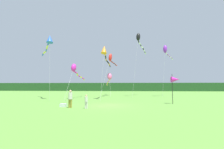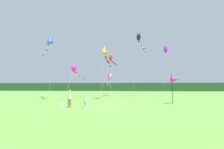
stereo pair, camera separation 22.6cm
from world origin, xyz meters
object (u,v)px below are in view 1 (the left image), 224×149
(kite_purple, at_px, (166,50))
(banner_flag_pole, at_px, (175,80))
(kite_blue, at_px, (49,41))
(kite_rainbow, at_px, (109,77))
(person_child, at_px, (86,101))
(kite_magenta, at_px, (75,70))
(person_adult, at_px, (70,98))
(kite_black, at_px, (139,40))
(kite_red, at_px, (111,58))
(cooler_box, at_px, (63,105))
(kite_orange, at_px, (105,52))

(kite_purple, bearing_deg, banner_flag_pole, -100.76)
(kite_blue, xyz_separation_m, kite_rainbow, (8.52, 10.04, -5.23))
(person_child, bearing_deg, kite_magenta, 113.15)
(person_adult, distance_m, kite_purple, 22.56)
(kite_purple, bearing_deg, kite_black, -177.31)
(kite_magenta, distance_m, kite_purple, 17.86)
(person_child, distance_m, kite_blue, 14.71)
(kite_blue, distance_m, kite_red, 12.54)
(cooler_box, distance_m, kite_orange, 11.98)
(banner_flag_pole, bearing_deg, kite_orange, 147.28)
(kite_magenta, relative_size, kite_rainbow, 1.03)
(banner_flag_pole, xyz_separation_m, kite_purple, (2.36, 12.39, 6.22))
(person_child, bearing_deg, kite_purple, 55.05)
(kite_black, bearing_deg, kite_rainbow, 158.09)
(kite_magenta, xyz_separation_m, kite_rainbow, (4.70, 8.74, -0.84))
(kite_black, bearing_deg, kite_orange, -133.29)
(cooler_box, bearing_deg, kite_black, 59.77)
(cooler_box, height_order, kite_orange, kite_orange)
(person_child, xyz_separation_m, kite_orange, (0.45, 10.04, 6.69))
(cooler_box, height_order, kite_magenta, kite_magenta)
(kite_blue, bearing_deg, person_adult, -52.43)
(cooler_box, relative_size, kite_purple, 0.06)
(kite_magenta, xyz_separation_m, kite_orange, (4.82, -0.19, 2.73))
(person_child, relative_size, kite_magenta, 0.14)
(banner_flag_pole, relative_size, kite_magenta, 0.38)
(kite_purple, height_order, kite_red, kite_purple)
(person_adult, xyz_separation_m, kite_black, (8.15, 16.09, 10.25))
(kite_black, bearing_deg, person_adult, -116.86)
(kite_blue, bearing_deg, kite_black, 27.18)
(kite_red, relative_size, kite_black, 0.72)
(kite_orange, xyz_separation_m, kite_red, (0.28, 7.61, 0.38))
(cooler_box, xyz_separation_m, banner_flag_pole, (11.86, 3.37, 2.61))
(kite_blue, xyz_separation_m, kite_orange, (8.64, 1.11, -1.66))
(cooler_box, relative_size, kite_blue, 0.06)
(kite_purple, bearing_deg, kite_blue, -158.58)
(kite_purple, height_order, kite_black, kite_black)
(kite_blue, bearing_deg, banner_flag_pole, -14.70)
(kite_blue, bearing_deg, kite_red, 44.35)
(banner_flag_pole, xyz_separation_m, kite_rainbow, (-9.00, 14.64, 1.06))
(person_child, xyz_separation_m, kite_black, (6.52, 16.48, 10.48))
(cooler_box, distance_m, kite_red, 18.63)
(cooler_box, height_order, kite_black, kite_black)
(banner_flag_pole, bearing_deg, cooler_box, -164.12)
(cooler_box, bearing_deg, kite_orange, 71.86)
(kite_magenta, bearing_deg, banner_flag_pole, -23.28)
(person_adult, relative_size, banner_flag_pole, 0.49)
(kite_rainbow, bearing_deg, kite_purple, -11.18)
(cooler_box, distance_m, kite_blue, 13.22)
(person_adult, xyz_separation_m, cooler_box, (-0.90, 0.56, -0.78))
(kite_purple, bearing_deg, cooler_box, -132.03)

